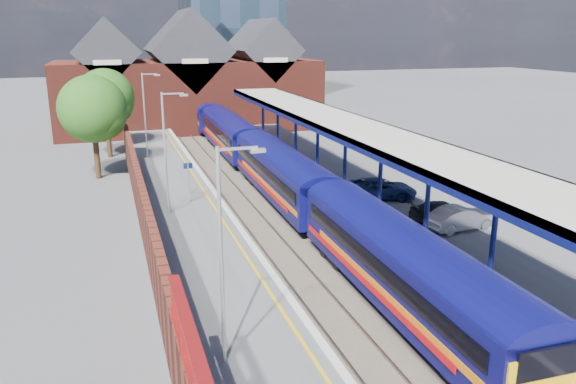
# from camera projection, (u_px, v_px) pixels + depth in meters

# --- Properties ---
(ground) EXTENTS (240.00, 240.00, 0.00)m
(ground) POSITION_uv_depth(u_px,v_px,m) (245.00, 186.00, 42.16)
(ground) COLOR #5B5B5E
(ground) RESTS_ON ground
(ballast_bed) EXTENTS (6.00, 76.00, 0.06)m
(ballast_bed) POSITION_uv_depth(u_px,v_px,m) (286.00, 229.00, 32.99)
(ballast_bed) COLOR #473D33
(ballast_bed) RESTS_ON ground
(rails) EXTENTS (4.51, 76.00, 0.14)m
(rails) POSITION_uv_depth(u_px,v_px,m) (286.00, 227.00, 32.97)
(rails) COLOR slate
(rails) RESTS_ON ground
(left_platform) EXTENTS (5.00, 76.00, 1.00)m
(left_platform) POSITION_uv_depth(u_px,v_px,m) (192.00, 231.00, 31.24)
(left_platform) COLOR #565659
(left_platform) RESTS_ON ground
(right_platform) EXTENTS (6.00, 76.00, 1.00)m
(right_platform) POSITION_uv_depth(u_px,v_px,m) (378.00, 211.00, 34.64)
(right_platform) COLOR #565659
(right_platform) RESTS_ON ground
(coping_left) EXTENTS (0.30, 76.00, 0.05)m
(coping_left) POSITION_uv_depth(u_px,v_px,m) (233.00, 218.00, 31.79)
(coping_left) COLOR silver
(coping_left) RESTS_ON left_platform
(coping_right) EXTENTS (0.30, 76.00, 0.05)m
(coping_right) POSITION_uv_depth(u_px,v_px,m) (336.00, 208.00, 33.65)
(coping_right) COLOR silver
(coping_right) RESTS_ON right_platform
(yellow_line) EXTENTS (0.14, 76.00, 0.01)m
(yellow_line) POSITION_uv_depth(u_px,v_px,m) (222.00, 219.00, 31.62)
(yellow_line) COLOR yellow
(yellow_line) RESTS_ON left_platform
(train) EXTENTS (3.03, 65.94, 3.45)m
(train) POSITION_uv_depth(u_px,v_px,m) (252.00, 148.00, 45.35)
(train) COLOR #0B0C50
(train) RESTS_ON ground
(canopy) EXTENTS (4.50, 52.00, 4.48)m
(canopy) POSITION_uv_depth(u_px,v_px,m) (360.00, 131.00, 34.97)
(canopy) COLOR navy
(canopy) RESTS_ON right_platform
(lamp_post_b) EXTENTS (1.48, 0.18, 7.00)m
(lamp_post_b) POSITION_uv_depth(u_px,v_px,m) (225.00, 244.00, 16.94)
(lamp_post_b) COLOR #A5A8AA
(lamp_post_b) RESTS_ON left_platform
(lamp_post_c) EXTENTS (1.48, 0.18, 7.00)m
(lamp_post_c) POSITION_uv_depth(u_px,v_px,m) (167.00, 146.00, 31.59)
(lamp_post_c) COLOR #A5A8AA
(lamp_post_c) RESTS_ON left_platform
(lamp_post_d) EXTENTS (1.48, 0.18, 7.00)m
(lamp_post_d) POSITION_uv_depth(u_px,v_px,m) (146.00, 110.00, 46.24)
(lamp_post_d) COLOR #A5A8AA
(lamp_post_d) RESTS_ON left_platform
(platform_sign) EXTENTS (0.55, 0.08, 2.50)m
(platform_sign) POSITION_uv_depth(u_px,v_px,m) (188.00, 175.00, 34.45)
(platform_sign) COLOR #A5A8AA
(platform_sign) RESTS_ON left_platform
(brick_wall) EXTENTS (0.35, 50.00, 3.86)m
(brick_wall) POSITION_uv_depth(u_px,v_px,m) (151.00, 243.00, 24.03)
(brick_wall) COLOR #5E2118
(brick_wall) RESTS_ON left_platform
(station_building) EXTENTS (30.00, 12.12, 13.78)m
(station_building) POSITION_uv_depth(u_px,v_px,m) (188.00, 83.00, 66.30)
(station_building) COLOR #5E2118
(station_building) RESTS_ON ground
(tree_near) EXTENTS (5.20, 5.20, 8.10)m
(tree_near) POSITION_uv_depth(u_px,v_px,m) (95.00, 111.00, 43.05)
(tree_near) COLOR #382314
(tree_near) RESTS_ON ground
(tree_far) EXTENTS (5.20, 5.20, 8.10)m
(tree_far) POSITION_uv_depth(u_px,v_px,m) (107.00, 99.00, 50.66)
(tree_far) COLOR #382314
(tree_far) RESTS_ON ground
(parked_car_silver) EXTENTS (3.99, 1.72, 1.28)m
(parked_car_silver) POSITION_uv_depth(u_px,v_px,m) (461.00, 218.00, 29.86)
(parked_car_silver) COLOR #B3B2B7
(parked_car_silver) RESTS_ON right_platform
(parked_car_dark) EXTENTS (4.02, 2.11, 1.11)m
(parked_car_dark) POSITION_uv_depth(u_px,v_px,m) (444.00, 212.00, 31.15)
(parked_car_dark) COLOR black
(parked_car_dark) RESTS_ON right_platform
(parked_car_blue) EXTENTS (4.97, 3.58, 1.26)m
(parked_car_blue) POSITION_uv_depth(u_px,v_px,m) (381.00, 188.00, 35.54)
(parked_car_blue) COLOR navy
(parked_car_blue) RESTS_ON right_platform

